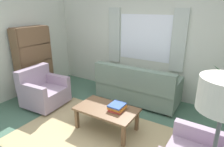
{
  "coord_description": "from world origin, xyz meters",
  "views": [
    {
      "loc": [
        1.8,
        -2.26,
        2.18
      ],
      "look_at": [
        -0.01,
        0.7,
        0.97
      ],
      "focal_mm": 31.08,
      "sensor_mm": 36.0,
      "label": 1
    }
  ],
  "objects_px": {
    "standing_lamp": "(222,112)",
    "coffee_table": "(107,111)",
    "book_stack_on_table": "(117,107)",
    "couch": "(137,88)",
    "armchair_left": "(43,91)",
    "bookshelf": "(36,64)"
  },
  "relations": [
    {
      "from": "standing_lamp",
      "to": "coffee_table",
      "type": "bearing_deg",
      "value": 146.24
    },
    {
      "from": "coffee_table",
      "to": "book_stack_on_table",
      "type": "relative_size",
      "value": 3.64
    },
    {
      "from": "couch",
      "to": "armchair_left",
      "type": "xyz_separation_m",
      "value": [
        -1.76,
        -1.26,
        -0.01
      ]
    },
    {
      "from": "armchair_left",
      "to": "couch",
      "type": "bearing_deg",
      "value": -58.15
    },
    {
      "from": "coffee_table",
      "to": "bookshelf",
      "type": "height_order",
      "value": "bookshelf"
    },
    {
      "from": "couch",
      "to": "coffee_table",
      "type": "relative_size",
      "value": 1.73
    },
    {
      "from": "coffee_table",
      "to": "armchair_left",
      "type": "bearing_deg",
      "value": 178.72
    },
    {
      "from": "book_stack_on_table",
      "to": "armchair_left",
      "type": "bearing_deg",
      "value": -179.52
    },
    {
      "from": "couch",
      "to": "armchair_left",
      "type": "bearing_deg",
      "value": 35.66
    },
    {
      "from": "bookshelf",
      "to": "standing_lamp",
      "type": "relative_size",
      "value": 0.99
    },
    {
      "from": "standing_lamp",
      "to": "couch",
      "type": "bearing_deg",
      "value": 125.18
    },
    {
      "from": "coffee_table",
      "to": "bookshelf",
      "type": "distance_m",
      "value": 2.53
    },
    {
      "from": "coffee_table",
      "to": "standing_lamp",
      "type": "xyz_separation_m",
      "value": [
        1.73,
        -1.16,
        1.09
      ]
    },
    {
      "from": "couch",
      "to": "book_stack_on_table",
      "type": "relative_size",
      "value": 6.29
    },
    {
      "from": "book_stack_on_table",
      "to": "standing_lamp",
      "type": "distance_m",
      "value": 2.2
    },
    {
      "from": "couch",
      "to": "book_stack_on_table",
      "type": "distance_m",
      "value": 1.26
    },
    {
      "from": "book_stack_on_table",
      "to": "standing_lamp",
      "type": "relative_size",
      "value": 0.17
    },
    {
      "from": "armchair_left",
      "to": "bookshelf",
      "type": "height_order",
      "value": "bookshelf"
    },
    {
      "from": "coffee_table",
      "to": "standing_lamp",
      "type": "distance_m",
      "value": 2.36
    },
    {
      "from": "book_stack_on_table",
      "to": "standing_lamp",
      "type": "height_order",
      "value": "standing_lamp"
    },
    {
      "from": "bookshelf",
      "to": "coffee_table",
      "type": "bearing_deg",
      "value": 79.56
    },
    {
      "from": "armchair_left",
      "to": "bookshelf",
      "type": "bearing_deg",
      "value": 55.6
    }
  ]
}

